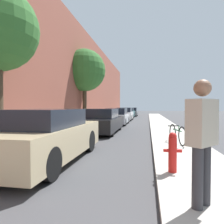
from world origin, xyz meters
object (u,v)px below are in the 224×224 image
Objects in this scene: parked_car_silver at (117,117)px; parked_car_grey at (132,112)px; parked_car_black at (102,121)px; bicycle at (177,134)px; parked_car_teal at (128,113)px; parked_car_champagne at (48,136)px; pedestrian at (202,135)px; parked_car_white at (125,114)px; street_tree_far at (85,71)px; fire_hydrant at (173,152)px.

parked_car_grey is at bearing 89.75° from parked_car_silver.
bicycle is (3.75, -3.50, -0.19)m from parked_car_black.
parked_car_teal is at bearing 90.27° from parked_car_black.
parked_car_champagne is 2.53× the size of pedestrian.
parked_car_white is 0.92× the size of parked_car_grey.
pedestrian is at bearing -65.74° from street_tree_far.
pedestrian is at bearing -76.58° from parked_car_silver.
pedestrian is 5.06m from bicycle.
pedestrian is (3.29, -19.38, 0.45)m from parked_car_white.
parked_car_grey is 29.74m from pedestrian.
parked_car_black is at bearing 124.82° from bicycle.
parked_car_champagne reaches higher than parked_car_black.
parked_car_white is at bearing 89.34° from parked_car_champagne.
fire_hydrant reaches higher than bicycle.
bicycle is (3.83, -19.49, -0.19)m from parked_car_teal.
parked_car_white reaches higher than parked_car_black.
parked_car_white is (0.20, 17.20, -0.03)m from parked_car_champagne.
bicycle is (0.58, 3.53, -0.08)m from fire_hydrant.
parked_car_black reaches higher than fire_hydrant.
parked_car_white is at bearing -87.92° from parked_car_teal.
parked_car_white is 4.75× the size of fire_hydrant.
fire_hydrant is (3.07, -17.90, -0.12)m from parked_car_white.
bicycle is (0.36, 5.00, -0.65)m from pedestrian.
parked_car_teal is 2.25× the size of pedestrian.
street_tree_far reaches higher than parked_car_silver.
parked_car_grey is 5.17× the size of fire_hydrant.
pedestrian is (3.34, -14.01, 0.46)m from parked_car_silver.
parked_car_grey is 2.62× the size of bicycle.
pedestrian is 1.06× the size of bicycle.
parked_car_white reaches higher than fire_hydrant.
parked_car_silver reaches higher than bicycle.
bicycle is at bearing 36.35° from parked_car_champagne.
parked_car_black is 1.04× the size of parked_car_grey.
parked_car_teal reaches higher than bicycle.
pedestrian is (0.22, -1.47, 0.57)m from fire_hydrant.
fire_hydrant is 0.48× the size of pedestrian.
bicycle is at bearing -75.78° from parked_car_white.
street_tree_far reaches higher than bicycle.
parked_car_silver is at bearing 100.14° from bicycle.
parked_car_champagne is at bearing -90.69° from parked_car_silver.
parked_car_white is 14.83m from bicycle.
parked_car_teal is at bearing 98.04° from fire_hydrant.
parked_car_champagne is at bearing -90.44° from parked_car_grey.
parked_car_grey is (0.12, 21.05, -0.02)m from parked_car_black.
parked_car_silver is at bearing 15.86° from street_tree_far.
fire_hydrant is at bearing -83.79° from parked_car_grey.
parked_car_silver is 4.79× the size of fire_hydrant.
parked_car_white is 7.72m from street_tree_far.
street_tree_far reaches higher than parked_car_teal.
parked_car_black is 9.17m from pedestrian.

